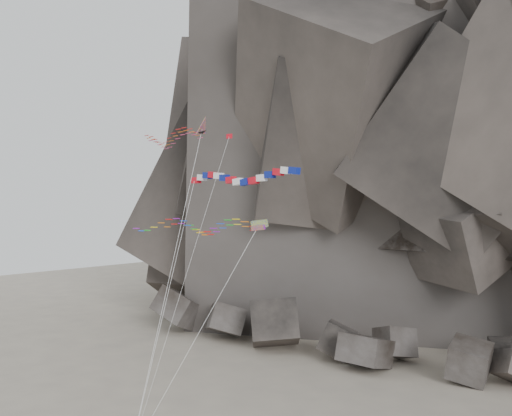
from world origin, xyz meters
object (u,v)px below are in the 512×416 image
Objects in this scene: banner_kite at (239,178)px; parafoil_kite at (189,225)px; pennant_kite at (210,198)px; delta_kite at (169,138)px.

banner_kite is 5.58m from parafoil_kite.
banner_kite is at bearing 52.72° from pennant_kite.
pennant_kite reaches higher than parafoil_kite.
delta_kite is at bearing 139.54° from parafoil_kite.
delta_kite is 1.08× the size of pennant_kite.
pennant_kite reaches higher than banner_kite.
parafoil_kite is at bearing -136.92° from banner_kite.
delta_kite reaches higher than pennant_kite.
parafoil_kite is (5.69, -3.17, -7.86)m from delta_kite.
pennant_kite is (1.81, 0.43, 2.17)m from parafoil_kite.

